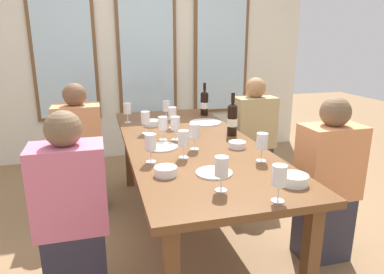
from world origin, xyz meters
name	(u,v)px	position (x,y,z in m)	size (l,w,h in m)	color
ground_plane	(189,231)	(0.00, 0.00, 0.00)	(12.00, 12.00, 0.00)	olive
back_wall_with_windows	(146,39)	(0.00, 2.02, 1.45)	(4.10, 0.10, 2.90)	silver
dining_table	(189,150)	(0.00, 0.00, 0.67)	(0.90, 2.26, 0.74)	brown
white_plate_0	(161,147)	(-0.23, -0.11, 0.74)	(0.22, 0.22, 0.01)	white
white_plate_1	(214,173)	(-0.03, -0.65, 0.74)	(0.20, 0.20, 0.01)	white
white_plate_2	(205,122)	(0.28, 0.49, 0.74)	(0.28, 0.28, 0.01)	white
wine_bottle_0	(232,119)	(0.35, 0.06, 0.87)	(0.08, 0.08, 0.33)	black
wine_bottle_1	(204,103)	(0.37, 0.81, 0.86)	(0.08, 0.08, 0.31)	black
tasting_bowl_0	(152,123)	(-0.19, 0.51, 0.77)	(0.12, 0.12, 0.05)	white
tasting_bowl_1	(166,171)	(-0.29, -0.60, 0.76)	(0.12, 0.12, 0.05)	white
tasting_bowl_2	(294,179)	(0.31, -0.89, 0.77)	(0.14, 0.14, 0.05)	white
tasting_bowl_3	(237,145)	(0.27, -0.25, 0.76)	(0.12, 0.12, 0.04)	white
wine_glass_0	(175,124)	(-0.09, 0.05, 0.86)	(0.07, 0.07, 0.17)	white
wine_glass_1	(184,140)	(-0.13, -0.35, 0.86)	(0.07, 0.07, 0.17)	white
wine_glass_2	(172,114)	(-0.04, 0.40, 0.86)	(0.07, 0.07, 0.17)	white
wine_glass_3	(150,143)	(-0.34, -0.38, 0.86)	(0.07, 0.07, 0.17)	white
wine_glass_4	(145,119)	(-0.27, 0.28, 0.86)	(0.07, 0.07, 0.17)	white
wine_glass_5	(166,107)	(-0.02, 0.71, 0.86)	(0.07, 0.07, 0.17)	white
wine_glass_6	(279,176)	(0.14, -1.05, 0.86)	(0.07, 0.07, 0.17)	white
wine_glass_7	(195,132)	(-0.02, -0.20, 0.86)	(0.07, 0.07, 0.17)	white
wine_glass_8	(262,142)	(0.31, -0.53, 0.86)	(0.07, 0.07, 0.17)	white
wine_glass_9	(222,167)	(-0.07, -0.87, 0.86)	(0.07, 0.07, 0.17)	white
wine_glass_10	(127,109)	(-0.38, 0.69, 0.86)	(0.07, 0.07, 0.17)	white
wine_glass_11	(163,124)	(-0.18, 0.07, 0.86)	(0.07, 0.07, 0.17)	white
seated_person_0	(80,152)	(-0.80, 0.61, 0.53)	(0.38, 0.24, 1.11)	#222D37
seated_person_1	(253,139)	(0.80, 0.60, 0.53)	(0.38, 0.24, 1.11)	#372C33
seated_person_2	(72,216)	(-0.80, -0.53, 0.53)	(0.38, 0.24, 1.11)	#302E3E
seated_person_3	(327,185)	(0.80, -0.53, 0.53)	(0.38, 0.24, 1.11)	#353340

